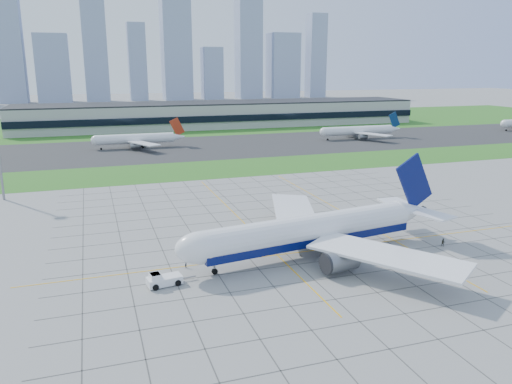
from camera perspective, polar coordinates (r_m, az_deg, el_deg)
ground at (r=109.02m, az=7.00°, el=-6.20°), size 1400.00×1400.00×0.00m
grass_median at (r=191.23m, az=-4.60°, el=2.66°), size 700.00×35.00×0.04m
asphalt_taxiway at (r=244.18m, az=-7.73°, el=5.05°), size 700.00×75.00×0.04m
grass_far at (r=351.99m, az=-11.17°, el=7.63°), size 700.00×145.00×0.04m
apron_markings at (r=118.70m, az=4.90°, el=-4.43°), size 120.00×130.00×0.03m
terminal at (r=334.26m, az=-3.77°, el=8.89°), size 260.00×43.00×15.80m
city_skyline at (r=613.57m, az=-15.68°, el=15.51°), size 523.00×32.40×160.00m
airliner at (r=102.08m, az=6.34°, el=-4.46°), size 61.02×61.41×19.28m
pushback_tug at (r=90.91m, az=-10.61°, el=-9.82°), size 8.99×3.83×2.47m
crew_near at (r=97.83m, az=-8.02°, el=-8.15°), size 0.54×0.66×1.57m
crew_far at (r=115.28m, az=20.61°, el=-5.42°), size 1.06×0.96×1.79m
distant_jet_1 at (r=247.17m, az=-13.47°, el=5.95°), size 42.00×42.66×14.08m
distant_jet_2 at (r=278.22m, az=11.67°, el=6.90°), size 46.53×42.66×14.08m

